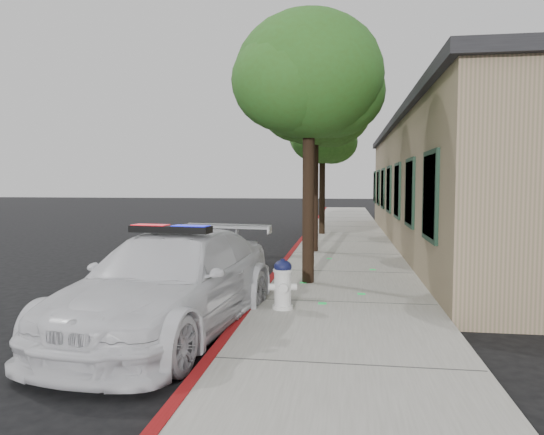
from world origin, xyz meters
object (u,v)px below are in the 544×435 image
(clapboard_building, at_px, (500,185))
(street_tree_near, at_px, (309,81))
(street_tree_far, at_px, (323,138))
(street_tree_mid, at_px, (315,107))
(fire_hydrant, at_px, (283,284))
(police_car, at_px, (171,282))

(clapboard_building, distance_m, street_tree_near, 9.62)
(clapboard_building, height_order, street_tree_far, street_tree_far)
(street_tree_near, height_order, street_tree_mid, street_tree_mid)
(fire_hydrant, distance_m, street_tree_mid, 8.00)
(street_tree_mid, bearing_deg, clapboard_building, 23.57)
(police_car, height_order, street_tree_mid, street_tree_mid)
(fire_hydrant, bearing_deg, street_tree_near, 73.81)
(fire_hydrant, height_order, street_tree_near, street_tree_near)
(fire_hydrant, bearing_deg, clapboard_building, 48.12)
(police_car, distance_m, street_tree_mid, 8.95)
(clapboard_building, relative_size, fire_hydrant, 25.63)
(clapboard_building, xyz_separation_m, fire_hydrant, (-6.06, -9.62, -1.57))
(police_car, height_order, street_tree_far, street_tree_far)
(street_tree_near, bearing_deg, fire_hydrant, -96.51)
(clapboard_building, height_order, street_tree_near, street_tree_near)
(police_car, relative_size, fire_hydrant, 6.43)
(street_tree_mid, bearing_deg, street_tree_near, -88.01)
(police_car, distance_m, fire_hydrant, 1.83)
(street_tree_mid, bearing_deg, street_tree_far, 89.79)
(police_car, xyz_separation_m, fire_hydrant, (1.53, 0.98, -0.17))
(police_car, xyz_separation_m, street_tree_near, (1.79, 3.22, 3.49))
(fire_hydrant, xyz_separation_m, street_tree_far, (0.11, 12.14, 3.40))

